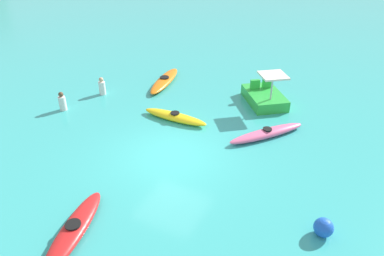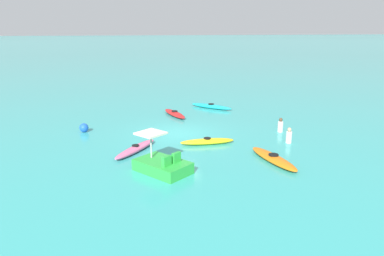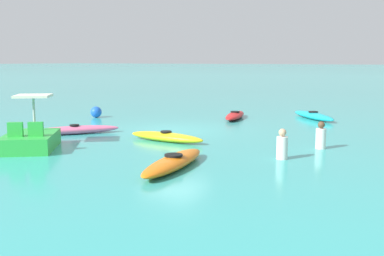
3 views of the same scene
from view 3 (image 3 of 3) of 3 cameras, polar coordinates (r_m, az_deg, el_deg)
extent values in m
plane|color=#38ADA8|center=(18.75, -2.11, -0.25)|extent=(600.00, 600.00, 0.00)
ellipsoid|color=pink|center=(18.23, -14.23, -0.24)|extent=(3.03, 2.53, 0.32)
cylinder|color=black|center=(18.20, -14.25, 0.34)|extent=(0.51, 0.51, 0.05)
ellipsoid|color=#19B7C6|center=(22.99, 14.67, 1.48)|extent=(3.05, 3.03, 0.32)
cylinder|color=black|center=(22.97, 14.68, 1.94)|extent=(0.63, 0.63, 0.05)
ellipsoid|color=red|center=(22.37, 5.30, 1.53)|extent=(3.19, 1.48, 0.32)
cylinder|color=black|center=(22.35, 5.31, 2.00)|extent=(0.54, 0.54, 0.05)
ellipsoid|color=orange|center=(12.14, -2.28, -4.21)|extent=(3.58, 1.37, 0.32)
cylinder|color=black|center=(12.10, -2.28, -3.36)|extent=(0.56, 0.56, 0.05)
ellipsoid|color=yellow|center=(16.09, -3.20, -1.10)|extent=(0.66, 2.99, 0.32)
cylinder|color=black|center=(16.07, -3.20, -0.45)|extent=(0.39, 0.39, 0.05)
cube|color=green|center=(15.53, -19.23, -1.57)|extent=(2.82, 2.65, 0.50)
cube|color=green|center=(15.00, -20.88, -0.17)|extent=(0.40, 0.45, 0.44)
cube|color=green|center=(14.86, -18.64, -0.13)|extent=(0.40, 0.45, 0.44)
cylinder|color=#B2B2B7|center=(16.10, -18.84, 1.66)|extent=(0.08, 0.08, 1.10)
cube|color=silver|center=(16.04, -18.94, 3.75)|extent=(1.54, 1.54, 0.08)
sphere|color=blue|center=(23.27, -11.70, 1.94)|extent=(0.54, 0.54, 0.54)
cylinder|color=silver|center=(15.29, 15.54, -1.27)|extent=(0.45, 0.45, 0.65)
sphere|color=brown|center=(15.23, 15.61, 0.38)|extent=(0.22, 0.22, 0.22)
cylinder|color=silver|center=(13.43, 11.01, -2.42)|extent=(0.45, 0.45, 0.65)
sphere|color=tan|center=(13.36, 11.06, -0.54)|extent=(0.22, 0.22, 0.22)
camera|label=1|loc=(29.91, -1.29, 17.49)|focal=34.00mm
camera|label=2|loc=(14.89, -81.34, 14.40)|focal=33.70mm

